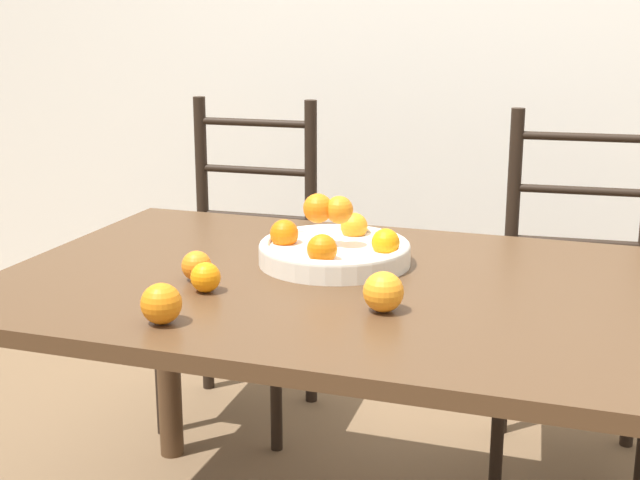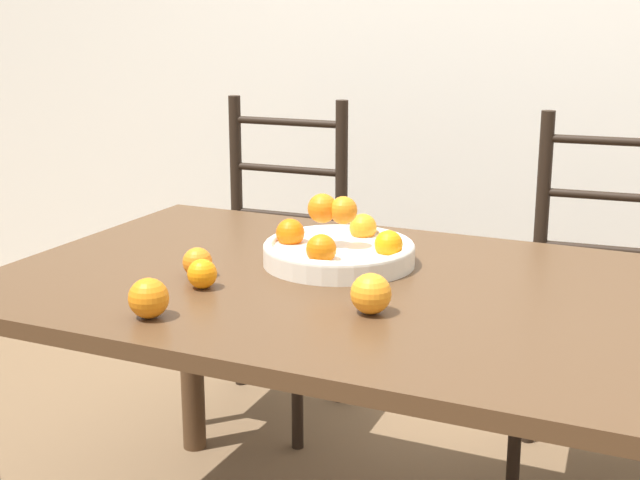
# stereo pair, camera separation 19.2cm
# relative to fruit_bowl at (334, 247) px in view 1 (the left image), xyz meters

# --- Properties ---
(wall_back) EXTENTS (8.00, 0.06, 2.60)m
(wall_back) POSITION_rel_fruit_bowl_xyz_m (0.08, 1.38, 0.53)
(wall_back) COLOR silver
(wall_back) RESTS_ON ground_plane
(dining_table) EXTENTS (1.54, 0.99, 0.74)m
(dining_table) POSITION_rel_fruit_bowl_xyz_m (0.08, -0.11, -0.13)
(dining_table) COLOR #4C331E
(dining_table) RESTS_ON ground_plane
(fruit_bowl) EXTENTS (0.35, 0.35, 0.16)m
(fruit_bowl) POSITION_rel_fruit_bowl_xyz_m (0.00, 0.00, 0.00)
(fruit_bowl) COLOR silver
(fruit_bowl) RESTS_ON dining_table
(orange_loose_0) EXTENTS (0.08, 0.08, 0.08)m
(orange_loose_0) POSITION_rel_fruit_bowl_xyz_m (0.19, -0.28, 0.00)
(orange_loose_0) COLOR orange
(orange_loose_0) RESTS_ON dining_table
(orange_loose_1) EXTENTS (0.06, 0.06, 0.06)m
(orange_loose_1) POSITION_rel_fruit_bowl_xyz_m (-0.24, -0.22, -0.01)
(orange_loose_1) COLOR orange
(orange_loose_1) RESTS_ON dining_table
(orange_loose_2) EXTENTS (0.08, 0.08, 0.08)m
(orange_loose_2) POSITION_rel_fruit_bowl_xyz_m (-0.18, -0.48, 0.00)
(orange_loose_2) COLOR orange
(orange_loose_2) RESTS_ON dining_table
(orange_loose_3) EXTENTS (0.06, 0.06, 0.06)m
(orange_loose_3) POSITION_rel_fruit_bowl_xyz_m (-0.19, -0.28, -0.01)
(orange_loose_3) COLOR orange
(orange_loose_3) RESTS_ON dining_table
(chair_left) EXTENTS (0.44, 0.42, 1.02)m
(chair_left) POSITION_rel_fruit_bowl_xyz_m (-0.52, 0.65, -0.29)
(chair_left) COLOR black
(chair_left) RESTS_ON ground_plane
(chair_right) EXTENTS (0.45, 0.44, 1.02)m
(chair_right) POSITION_rel_fruit_bowl_xyz_m (0.51, 0.65, -0.29)
(chair_right) COLOR black
(chair_right) RESTS_ON ground_plane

